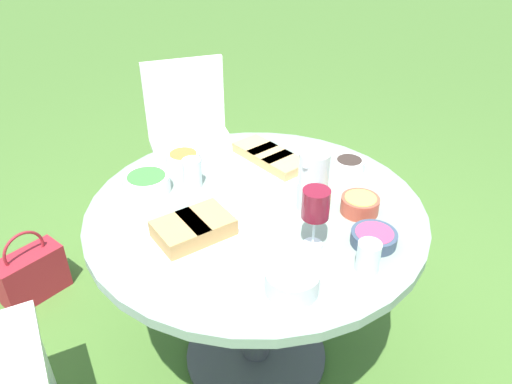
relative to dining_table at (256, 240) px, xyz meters
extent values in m
plane|color=#446B2B|center=(0.00, 0.00, -0.62)|extent=(40.00, 40.00, 0.00)
cylinder|color=#4C4C51|center=(0.00, 0.00, -0.61)|extent=(0.58, 0.58, 0.02)
cylinder|color=#4C4C51|center=(0.00, 0.00, -0.24)|extent=(0.11, 0.11, 0.71)
cylinder|color=gray|center=(0.00, 0.00, 0.13)|extent=(1.15, 1.15, 0.03)
cube|color=white|center=(-0.55, -0.90, -0.17)|extent=(0.60, 0.59, 0.04)
cube|color=white|center=(-0.66, -1.06, 0.06)|extent=(0.39, 0.26, 0.42)
cylinder|color=white|center=(-0.29, -0.84, -0.40)|extent=(0.03, 0.03, 0.43)
cylinder|color=white|center=(-0.62, -0.64, -0.40)|extent=(0.03, 0.03, 0.43)
cylinder|color=white|center=(-0.49, -1.16, -0.40)|extent=(0.03, 0.03, 0.43)
cylinder|color=white|center=(-0.82, -0.95, -0.40)|extent=(0.03, 0.03, 0.43)
cylinder|color=white|center=(0.65, -0.49, -0.40)|extent=(0.03, 0.03, 0.43)
cylinder|color=silver|center=(-0.12, 0.15, 0.25)|extent=(0.10, 0.10, 0.21)
cone|color=silver|center=(-0.07, 0.15, 0.34)|extent=(0.03, 0.03, 0.03)
cylinder|color=silver|center=(0.05, 0.26, 0.15)|extent=(0.06, 0.06, 0.01)
cylinder|color=silver|center=(0.05, 0.26, 0.20)|extent=(0.01, 0.01, 0.10)
cylinder|color=maroon|center=(0.05, 0.26, 0.29)|extent=(0.08, 0.08, 0.09)
cube|color=white|center=(0.22, -0.02, 0.15)|extent=(0.45, 0.33, 0.02)
cube|color=#B2844C|center=(0.31, -0.04, 0.19)|extent=(0.17, 0.18, 0.05)
cube|color=#B2844C|center=(0.22, -0.02, 0.19)|extent=(0.17, 0.18, 0.05)
cube|color=white|center=(-0.25, -0.14, 0.15)|extent=(0.26, 0.41, 0.02)
cube|color=tan|center=(-0.24, -0.06, 0.18)|extent=(0.15, 0.15, 0.04)
cube|color=tan|center=(-0.25, -0.14, 0.18)|extent=(0.15, 0.15, 0.04)
cube|color=tan|center=(-0.27, -0.23, 0.18)|extent=(0.15, 0.15, 0.04)
cylinder|color=#B74733|center=(-0.20, 0.28, 0.17)|extent=(0.13, 0.13, 0.06)
cylinder|color=#E0C147|center=(-0.20, 0.28, 0.19)|extent=(0.10, 0.10, 0.03)
cylinder|color=white|center=(0.17, -0.36, 0.17)|extent=(0.16, 0.16, 0.06)
cylinder|color=#387533|center=(0.17, -0.36, 0.19)|extent=(0.14, 0.14, 0.03)
cylinder|color=white|center=(-0.43, 0.11, 0.16)|extent=(0.12, 0.12, 0.04)
cylinder|color=#2D231E|center=(-0.43, 0.11, 0.17)|extent=(0.10, 0.10, 0.02)
cylinder|color=#334256|center=(-0.08, 0.40, 0.16)|extent=(0.14, 0.14, 0.04)
cylinder|color=#D6385B|center=(-0.08, 0.40, 0.17)|extent=(0.12, 0.12, 0.02)
cylinder|color=silver|center=(0.25, 0.33, 0.17)|extent=(0.15, 0.15, 0.06)
cylinder|color=silver|center=(0.25, 0.33, 0.19)|extent=(0.12, 0.12, 0.03)
cylinder|color=white|center=(-0.05, -0.41, 0.16)|extent=(0.13, 0.13, 0.04)
cylinder|color=#CC662D|center=(-0.05, -0.41, 0.18)|extent=(0.11, 0.11, 0.02)
cylinder|color=silver|center=(0.04, 0.45, 0.19)|extent=(0.07, 0.07, 0.09)
cylinder|color=silver|center=(0.04, -0.27, 0.19)|extent=(0.07, 0.07, 0.10)
cube|color=maroon|center=(0.40, -1.04, -0.50)|extent=(0.30, 0.14, 0.24)
torus|color=maroon|center=(0.40, -1.04, -0.35)|extent=(0.19, 0.01, 0.19)
camera|label=1|loc=(1.07, 0.90, 1.11)|focal=35.00mm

